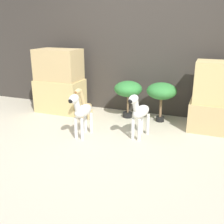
# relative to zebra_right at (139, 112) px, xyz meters

# --- Properties ---
(ground_plane) EXTENTS (14.00, 14.00, 0.00)m
(ground_plane) POSITION_rel_zebra_right_xyz_m (-0.32, -0.56, -0.38)
(ground_plane) COLOR beige
(wall_back) EXTENTS (6.40, 0.08, 2.20)m
(wall_back) POSITION_rel_zebra_right_xyz_m (-0.32, 1.13, 0.72)
(wall_back) COLOR #38332D
(wall_back) RESTS_ON ground_plane
(rock_pillar_left) EXTENTS (0.80, 0.51, 1.09)m
(rock_pillar_left) POSITION_rel_zebra_right_xyz_m (-1.63, 0.66, 0.15)
(rock_pillar_left) COLOR #D1B775
(rock_pillar_left) RESTS_ON ground_plane
(rock_pillar_right) EXTENTS (0.80, 0.51, 1.00)m
(rock_pillar_right) POSITION_rel_zebra_right_xyz_m (0.99, 0.66, 0.10)
(rock_pillar_right) COLOR tan
(rock_pillar_right) RESTS_ON ground_plane
(zebra_right) EXTENTS (0.24, 0.52, 0.64)m
(zebra_right) POSITION_rel_zebra_right_xyz_m (0.00, 0.00, 0.00)
(zebra_right) COLOR silver
(zebra_right) RESTS_ON ground_plane
(zebra_left) EXTENTS (0.17, 0.52, 0.64)m
(zebra_left) POSITION_rel_zebra_right_xyz_m (-0.73, -0.25, 0.00)
(zebra_left) COLOR silver
(zebra_left) RESTS_ON ground_plane
(giraffe_figurine) EXTENTS (0.17, 0.38, 0.57)m
(giraffe_figurine) POSITION_rel_zebra_right_xyz_m (-0.96, 0.29, -0.09)
(giraffe_figurine) COLOR tan
(giraffe_figurine) RESTS_ON ground_plane
(potted_palm_front) EXTENTS (0.46, 0.46, 0.63)m
(potted_palm_front) POSITION_rel_zebra_right_xyz_m (0.15, 0.75, 0.11)
(potted_palm_front) COLOR black
(potted_palm_front) RESTS_ON ground_plane
(potted_palm_back) EXTENTS (0.45, 0.45, 0.61)m
(potted_palm_back) POSITION_rel_zebra_right_xyz_m (-0.40, 0.75, 0.09)
(potted_palm_back) COLOR black
(potted_palm_back) RESTS_ON ground_plane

